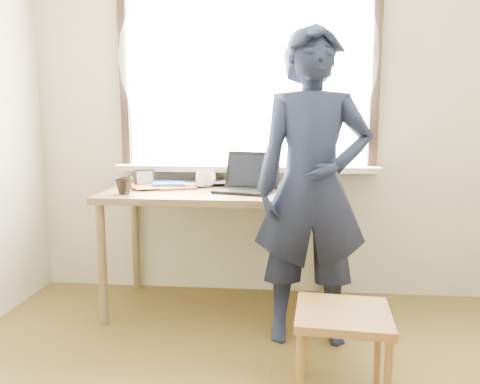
# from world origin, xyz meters

# --- Properties ---
(room_shell) EXTENTS (3.52, 4.02, 2.61)m
(room_shell) POSITION_xyz_m (-0.02, 0.20, 1.64)
(room_shell) COLOR beige
(room_shell) RESTS_ON ground
(desk) EXTENTS (1.52, 0.76, 0.81)m
(desk) POSITION_xyz_m (-0.33, 1.63, 0.73)
(desk) COLOR brown
(desk) RESTS_ON ground
(laptop) EXTENTS (0.43, 0.39, 0.25)m
(laptop) POSITION_xyz_m (-0.16, 1.60, 0.87)
(laptop) COLOR black
(laptop) RESTS_ON desk
(mug_white) EXTENTS (0.18, 0.18, 0.11)m
(mug_white) POSITION_xyz_m (-0.47, 1.77, 0.87)
(mug_white) COLOR white
(mug_white) RESTS_ON desk
(mug_dark) EXTENTS (0.13, 0.13, 0.10)m
(mug_dark) POSITION_xyz_m (-0.92, 1.42, 0.86)
(mug_dark) COLOR black
(mug_dark) RESTS_ON desk
(mouse) EXTENTS (0.10, 0.07, 0.04)m
(mouse) POSITION_xyz_m (0.10, 1.53, 0.83)
(mouse) COLOR black
(mouse) RESTS_ON desk
(desk_clutter) EXTENTS (0.74, 0.56, 0.04)m
(desk_clutter) POSITION_xyz_m (-0.66, 1.81, 0.83)
(desk_clutter) COLOR white
(desk_clutter) RESTS_ON desk
(book_a) EXTENTS (0.23, 0.30, 0.03)m
(book_a) POSITION_xyz_m (-0.66, 1.84, 0.83)
(book_a) COLOR white
(book_a) RESTS_ON desk
(book_b) EXTENTS (0.24, 0.29, 0.02)m
(book_b) POSITION_xyz_m (0.02, 1.91, 0.82)
(book_b) COLOR white
(book_b) RESTS_ON desk
(picture_frame) EXTENTS (0.13, 0.09, 0.11)m
(picture_frame) POSITION_xyz_m (-0.88, 1.73, 0.87)
(picture_frame) COLOR black
(picture_frame) RESTS_ON desk
(work_chair) EXTENTS (0.45, 0.43, 0.43)m
(work_chair) POSITION_xyz_m (0.34, 0.64, 0.36)
(work_chair) COLOR olive
(work_chair) RESTS_ON ground
(person) EXTENTS (0.67, 0.46, 1.78)m
(person) POSITION_xyz_m (0.23, 1.26, 0.89)
(person) COLOR black
(person) RESTS_ON ground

